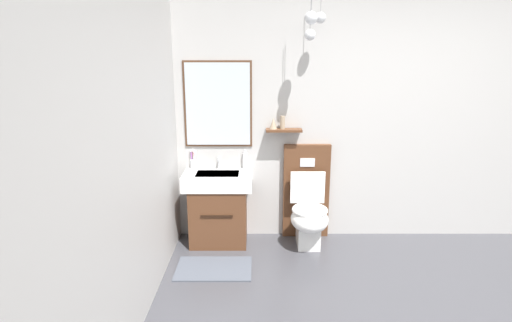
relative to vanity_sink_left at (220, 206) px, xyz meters
name	(u,v)px	position (x,y,z in m)	size (l,w,h in m)	color
wall_back	(389,111)	(1.73, 0.25, 0.94)	(4.60, 0.51, 2.66)	#B7B5B2
wall_left	(96,160)	(-0.49, -1.80, 0.94)	(0.12, 4.21, 2.66)	#B7B5B2
bath_mat	(215,268)	(0.00, -0.58, -0.39)	(0.68, 0.44, 0.01)	#474C56
vanity_sink_left	(220,206)	(0.00, 0.00, 0.00)	(0.68, 0.46, 0.75)	#56331E
tap_on_left_sink	(221,162)	(0.00, 0.16, 0.42)	(0.03, 0.13, 0.11)	silver
toilet	(309,208)	(0.91, -0.01, -0.02)	(0.48, 0.62, 1.00)	#56331E
toothbrush_cup	(195,163)	(-0.26, 0.15, 0.41)	(0.07, 0.07, 0.21)	silver
soap_dispenser	(247,160)	(0.27, 0.16, 0.44)	(0.06, 0.06, 0.20)	white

